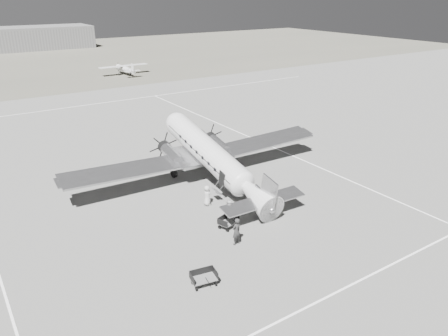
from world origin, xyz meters
The scene contains 13 objects.
ground centered at (0.00, 0.00, 0.00)m, with size 260.00×260.00×0.00m, color slate.
taxi_line_near centered at (0.00, -14.00, 0.01)m, with size 60.00×0.15×0.01m, color white.
taxi_line_right centered at (12.00, 0.00, 0.01)m, with size 0.15×80.00×0.01m, color white.
taxi_line_horizon centered at (0.00, 40.00, 0.01)m, with size 90.00×0.15×0.01m, color white.
grass_infield centered at (0.00, 95.00, 0.00)m, with size 260.00×90.00×0.01m, color #5C5A4E.
hangar_main centered at (5.00, 120.00, 3.30)m, with size 42.00×14.00×6.60m.
dc3_airliner centered at (0.81, 3.61, 2.55)m, with size 26.76×18.57×5.10m, color #AAAAAD, non-canonical shape.
light_plane_right centered at (15.36, 61.89, 1.11)m, with size 10.72×8.70×2.23m, color silver, non-canonical shape.
baggage_cart_near centered at (-2.50, -4.00, 0.46)m, with size 1.63×1.15×0.92m, color slate, non-canonical shape.
baggage_cart_far centered at (-7.69, -9.00, 0.46)m, with size 1.64×1.16×0.93m, color slate, non-canonical shape.
ground_crew centered at (-3.38, -6.31, 1.03)m, with size 0.75×0.49×2.05m, color #2B2B2B.
ramp_agent centered at (-2.01, -3.39, 0.95)m, with size 0.92×0.72×1.90m, color silver.
passenger centered at (-1.92, 0.04, 0.88)m, with size 0.86×0.56×1.75m, color #B7B7B4.
Camera 1 is at (-18.81, -28.03, 16.66)m, focal length 35.00 mm.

